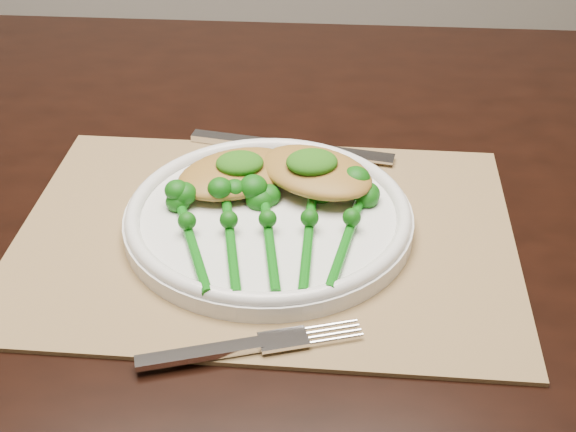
{
  "coord_description": "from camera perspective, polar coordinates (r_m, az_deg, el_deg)",
  "views": [
    {
      "loc": [
        0.03,
        -0.59,
        1.2
      ],
      "look_at": [
        0.08,
        0.01,
        0.78
      ],
      "focal_mm": 50.0,
      "sensor_mm": 36.0,
      "label": 1
    }
  ],
  "objects": [
    {
      "name": "dinner_plate",
      "position": [
        0.75,
        -1.39,
        -0.01
      ],
      "size": [
        0.27,
        0.27,
        0.02
      ],
      "color": "white",
      "rests_on": "placemat"
    },
    {
      "name": "pesto_dollop_left",
      "position": [
        0.78,
        -3.46,
        3.78
      ],
      "size": [
        0.05,
        0.04,
        0.02
      ],
      "primitive_type": "ellipsoid",
      "color": "#164B0A",
      "rests_on": "chicken_fillet_left"
    },
    {
      "name": "chicken_fillet_right",
      "position": [
        0.78,
        1.96,
        3.16
      ],
      "size": [
        0.15,
        0.14,
        0.02
      ],
      "primitive_type": "ellipsoid",
      "rotation": [
        0.0,
        0.0,
        -0.74
      ],
      "color": "#AC7D32",
      "rests_on": "dinner_plate"
    },
    {
      "name": "chicken_fillet_left",
      "position": [
        0.79,
        -3.7,
        3.05
      ],
      "size": [
        0.15,
        0.13,
        0.02
      ],
      "primitive_type": "ellipsoid",
      "rotation": [
        0.0,
        0.0,
        0.45
      ],
      "color": "#AC7D32",
      "rests_on": "dinner_plate"
    },
    {
      "name": "broccolini_bundle",
      "position": [
        0.71,
        -1.33,
        -1.81
      ],
      "size": [
        0.17,
        0.19,
        0.04
      ],
      "rotation": [
        0.0,
        0.0,
        -0.05
      ],
      "color": "#0C5B0E",
      "rests_on": "dinner_plate"
    },
    {
      "name": "dining_table",
      "position": [
        1.08,
        -3.46,
        -14.5
      ],
      "size": [
        1.72,
        1.15,
        0.75
      ],
      "rotation": [
        0.0,
        0.0,
        -0.16
      ],
      "color": "black",
      "rests_on": "ground"
    },
    {
      "name": "placemat",
      "position": [
        0.75,
        -1.63,
        -1.38
      ],
      "size": [
        0.52,
        0.42,
        0.0
      ],
      "primitive_type": "cube",
      "rotation": [
        0.0,
        0.0,
        -0.18
      ],
      "color": "olive",
      "rests_on": "dining_table"
    },
    {
      "name": "fork",
      "position": [
        0.63,
        -1.63,
        -9.01
      ],
      "size": [
        0.18,
        0.04,
        0.01
      ],
      "rotation": [
        0.0,
        0.0,
        0.14
      ],
      "color": "silver",
      "rests_on": "placemat"
    },
    {
      "name": "knife",
      "position": [
        0.88,
        -1.18,
        5.1
      ],
      "size": [
        0.22,
        0.09,
        0.01
      ],
      "rotation": [
        0.0,
        0.0,
        -0.34
      ],
      "color": "silver",
      "rests_on": "placemat"
    },
    {
      "name": "pesto_dollop_right",
      "position": [
        0.77,
        1.71,
        3.86
      ],
      "size": [
        0.05,
        0.04,
        0.02
      ],
      "primitive_type": "ellipsoid",
      "color": "#164B0A",
      "rests_on": "chicken_fillet_right"
    }
  ]
}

